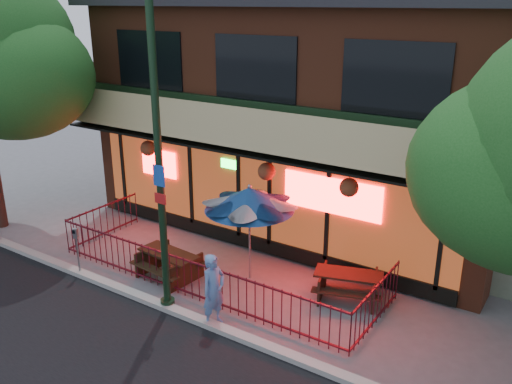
{
  "coord_description": "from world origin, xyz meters",
  "views": [
    {
      "loc": [
        7.61,
        -8.25,
        6.59
      ],
      "look_at": [
        0.82,
        2.0,
        2.23
      ],
      "focal_mm": 38.0,
      "sensor_mm": 36.0,
      "label": 1
    }
  ],
  "objects_px": {
    "picnic_table_left": "(169,261)",
    "pedestrian": "(214,290)",
    "street_light": "(160,175)",
    "picnic_table_right": "(348,282)",
    "patio_umbrella": "(249,199)",
    "parking_meter_near": "(77,244)"
  },
  "relations": [
    {
      "from": "picnic_table_left",
      "to": "pedestrian",
      "type": "bearing_deg",
      "value": -25.15
    },
    {
      "from": "street_light",
      "to": "picnic_table_right",
      "type": "bearing_deg",
      "value": 38.73
    },
    {
      "from": "picnic_table_left",
      "to": "picnic_table_right",
      "type": "height_order",
      "value": "picnic_table_left"
    },
    {
      "from": "street_light",
      "to": "picnic_table_left",
      "type": "xyz_separation_m",
      "value": [
        -0.94,
        1.1,
        -2.7
      ]
    },
    {
      "from": "picnic_table_left",
      "to": "patio_umbrella",
      "type": "bearing_deg",
      "value": 32.21
    },
    {
      "from": "picnic_table_right",
      "to": "pedestrian",
      "type": "xyz_separation_m",
      "value": [
        -1.95,
        -2.55,
        0.38
      ]
    },
    {
      "from": "pedestrian",
      "to": "parking_meter_near",
      "type": "xyz_separation_m",
      "value": [
        -4.21,
        -0.13,
        0.05
      ]
    },
    {
      "from": "picnic_table_left",
      "to": "patio_umbrella",
      "type": "relative_size",
      "value": 0.68
    },
    {
      "from": "picnic_table_right",
      "to": "pedestrian",
      "type": "height_order",
      "value": "pedestrian"
    },
    {
      "from": "picnic_table_left",
      "to": "pedestrian",
      "type": "xyz_separation_m",
      "value": [
        2.24,
        -1.05,
        0.37
      ]
    },
    {
      "from": "pedestrian",
      "to": "street_light",
      "type": "bearing_deg",
      "value": 101.39
    },
    {
      "from": "street_light",
      "to": "picnic_table_left",
      "type": "relative_size",
      "value": 4.14
    },
    {
      "from": "patio_umbrella",
      "to": "pedestrian",
      "type": "bearing_deg",
      "value": -76.12
    },
    {
      "from": "parking_meter_near",
      "to": "pedestrian",
      "type": "bearing_deg",
      "value": 1.77
    },
    {
      "from": "picnic_table_left",
      "to": "parking_meter_near",
      "type": "distance_m",
      "value": 2.34
    },
    {
      "from": "picnic_table_right",
      "to": "street_light",
      "type": "bearing_deg",
      "value": -141.27
    },
    {
      "from": "picnic_table_right",
      "to": "parking_meter_near",
      "type": "height_order",
      "value": "parking_meter_near"
    },
    {
      "from": "picnic_table_left",
      "to": "parking_meter_near",
      "type": "bearing_deg",
      "value": -149.17
    },
    {
      "from": "picnic_table_left",
      "to": "parking_meter_near",
      "type": "relative_size",
      "value": 1.33
    },
    {
      "from": "parking_meter_near",
      "to": "street_light",
      "type": "bearing_deg",
      "value": 1.52
    },
    {
      "from": "pedestrian",
      "to": "parking_meter_near",
      "type": "distance_m",
      "value": 4.22
    },
    {
      "from": "street_light",
      "to": "patio_umbrella",
      "type": "xyz_separation_m",
      "value": [
        0.78,
        2.18,
        -1.03
      ]
    }
  ]
}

